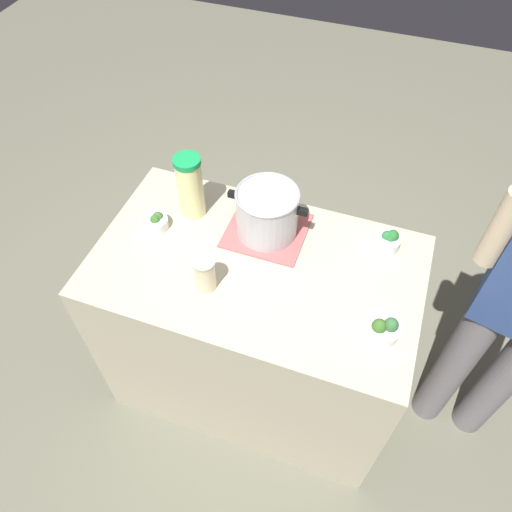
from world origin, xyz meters
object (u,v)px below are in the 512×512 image
Objects in this scene: cooking_pot at (267,212)px; mason_jar at (205,274)px; broccoli_bowl_back at (382,328)px; broccoli_bowl_center at (155,222)px; lemonade_pitcher at (190,187)px; broccoli_bowl_front at (388,241)px.

mason_jar is at bearing -110.30° from cooking_pot.
cooking_pot is 2.46× the size of broccoli_bowl_back.
broccoli_bowl_center is 0.83× the size of broccoli_bowl_back.
mason_jar is 0.37m from broccoli_bowl_center.
lemonade_pitcher is 0.91m from broccoli_bowl_back.
mason_jar is 0.64m from broccoli_bowl_back.
broccoli_bowl_center is (-0.43, -0.13, -0.08)m from cooking_pot.
lemonade_pitcher reaches higher than broccoli_bowl_center.
cooking_pot is at bearing 16.33° from broccoli_bowl_center.
broccoli_bowl_center is at bearing 146.56° from mason_jar.
lemonade_pitcher is 2.00× the size of mason_jar.
broccoli_bowl_front is at bearing 34.77° from mason_jar.
lemonade_pitcher is 0.80m from broccoli_bowl_front.
broccoli_bowl_front reaches higher than broccoli_bowl_center.
lemonade_pitcher reaches higher than broccoli_bowl_front.
broccoli_bowl_back reaches higher than broccoli_bowl_center.
cooking_pot is at bearing -0.30° from lemonade_pitcher.
broccoli_bowl_center is (-0.31, 0.20, -0.04)m from mason_jar.
cooking_pot is 0.46m from broccoli_bowl_center.
cooking_pot is at bearing -170.32° from broccoli_bowl_front.
cooking_pot is 3.09× the size of broccoli_bowl_front.
mason_jar is at bearing -178.46° from broccoli_bowl_back.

